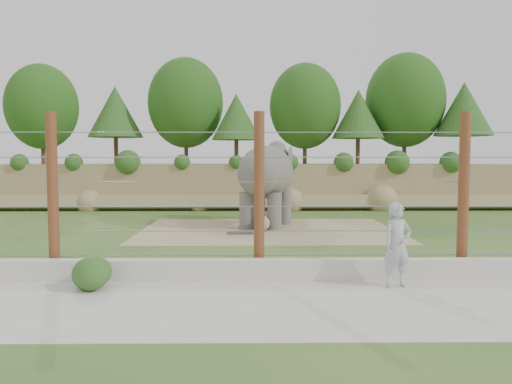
{
  "coord_description": "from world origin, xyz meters",
  "views": [
    {
      "loc": [
        -0.22,
        -16.58,
        2.9
      ],
      "look_at": [
        0.0,
        2.0,
        1.6
      ],
      "focal_mm": 35.0,
      "sensor_mm": 36.0,
      "label": 1
    }
  ],
  "objects_px": {
    "zookeeper": "(397,245)",
    "barrier_fence": "(259,194)",
    "elephant": "(266,185)",
    "stone_ball": "(262,223)"
  },
  "relations": [
    {
      "from": "stone_ball",
      "to": "zookeeper",
      "type": "height_order",
      "value": "zookeeper"
    },
    {
      "from": "elephant",
      "to": "barrier_fence",
      "type": "relative_size",
      "value": 0.22
    },
    {
      "from": "elephant",
      "to": "barrier_fence",
      "type": "height_order",
      "value": "barrier_fence"
    },
    {
      "from": "elephant",
      "to": "stone_ball",
      "type": "bearing_deg",
      "value": -82.14
    },
    {
      "from": "elephant",
      "to": "zookeeper",
      "type": "relative_size",
      "value": 2.32
    },
    {
      "from": "barrier_fence",
      "to": "zookeeper",
      "type": "relative_size",
      "value": 10.76
    },
    {
      "from": "barrier_fence",
      "to": "zookeeper",
      "type": "distance_m",
      "value": 3.43
    },
    {
      "from": "stone_ball",
      "to": "zookeeper",
      "type": "distance_m",
      "value": 8.84
    },
    {
      "from": "zookeeper",
      "to": "barrier_fence",
      "type": "bearing_deg",
      "value": 140.57
    },
    {
      "from": "elephant",
      "to": "barrier_fence",
      "type": "bearing_deg",
      "value": -76.89
    }
  ]
}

